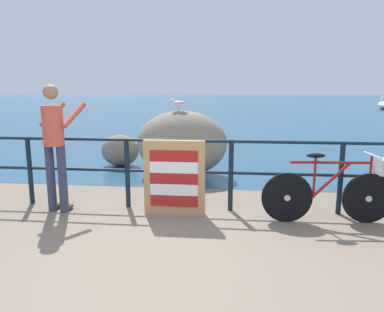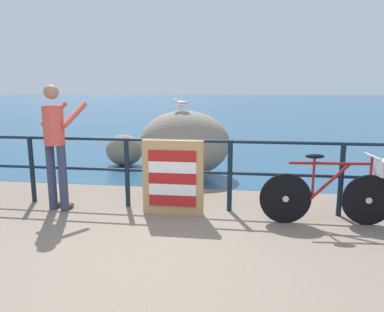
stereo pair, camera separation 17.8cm
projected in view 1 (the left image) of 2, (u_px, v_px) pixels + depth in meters
The scene contains 9 objects.
ground_plane at pixel (218, 116), 23.02m from camera, with size 120.00×120.00×0.10m, color #756656.
sea_surface at pixel (225, 101), 50.28m from camera, with size 120.00×90.00×0.01m, color navy.
promenade_railing at pixel (178, 165), 5.14m from camera, with size 7.59×0.07×1.02m.
bicycle at pixel (340, 188), 4.62m from camera, with size 1.70×0.48×0.92m.
person_at_railing at pixel (55, 142), 4.98m from camera, with size 0.54×0.67×1.78m.
folded_deckchair_stack at pixel (174, 178), 4.92m from camera, with size 0.84×0.10×1.04m.
breakwater_boulder_main at pixel (182, 144), 7.12m from camera, with size 1.79×1.26×1.30m.
breakwater_boulder_left at pixel (120, 151), 8.06m from camera, with size 0.84×0.65×0.70m.
seagull at pixel (178, 103), 6.93m from camera, with size 0.34×0.14×0.23m.
Camera 1 is at (0.72, -3.14, 1.73)m, focal length 33.61 mm.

